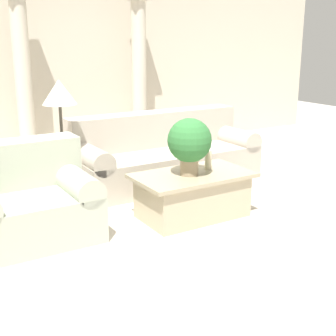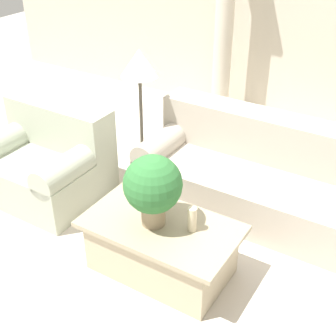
{
  "view_description": "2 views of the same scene",
  "coord_description": "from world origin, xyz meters",
  "px_view_note": "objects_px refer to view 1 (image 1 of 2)",
  "views": [
    {
      "loc": [
        -2.71,
        -4.41,
        1.87
      ],
      "look_at": [
        -0.22,
        -0.3,
        0.52
      ],
      "focal_mm": 50.0,
      "sensor_mm": 36.0,
      "label": 1
    },
    {
      "loc": [
        1.55,
        -2.97,
        2.79
      ],
      "look_at": [
        -0.29,
        0.0,
        0.66
      ],
      "focal_mm": 50.0,
      "sensor_mm": 36.0,
      "label": 2
    }
  ],
  "objects_px": {
    "coffee_table": "(193,195)",
    "potted_plant": "(190,142)",
    "loveseat": "(26,200)",
    "floor_lamp": "(60,100)",
    "sofa_long": "(164,155)"
  },
  "relations": [
    {
      "from": "loveseat",
      "to": "floor_lamp",
      "type": "bearing_deg",
      "value": 50.71
    },
    {
      "from": "loveseat",
      "to": "potted_plant",
      "type": "distance_m",
      "value": 1.71
    },
    {
      "from": "potted_plant",
      "to": "loveseat",
      "type": "bearing_deg",
      "value": 165.22
    },
    {
      "from": "sofa_long",
      "to": "floor_lamp",
      "type": "distance_m",
      "value": 1.63
    },
    {
      "from": "coffee_table",
      "to": "potted_plant",
      "type": "relative_size",
      "value": 2.09
    },
    {
      "from": "sofa_long",
      "to": "loveseat",
      "type": "xyz_separation_m",
      "value": [
        -2.04,
        -0.87,
        0.01
      ]
    },
    {
      "from": "potted_plant",
      "to": "floor_lamp",
      "type": "relative_size",
      "value": 0.42
    },
    {
      "from": "loveseat",
      "to": "floor_lamp",
      "type": "relative_size",
      "value": 0.85
    },
    {
      "from": "coffee_table",
      "to": "floor_lamp",
      "type": "relative_size",
      "value": 0.88
    },
    {
      "from": "sofa_long",
      "to": "potted_plant",
      "type": "relative_size",
      "value": 4.1
    },
    {
      "from": "loveseat",
      "to": "coffee_table",
      "type": "relative_size",
      "value": 0.96
    },
    {
      "from": "loveseat",
      "to": "coffee_table",
      "type": "xyz_separation_m",
      "value": [
        1.65,
        -0.4,
        -0.12
      ]
    },
    {
      "from": "potted_plant",
      "to": "floor_lamp",
      "type": "distance_m",
      "value": 1.57
    },
    {
      "from": "floor_lamp",
      "to": "coffee_table",
      "type": "bearing_deg",
      "value": -49.89
    },
    {
      "from": "sofa_long",
      "to": "coffee_table",
      "type": "distance_m",
      "value": 1.34
    }
  ]
}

